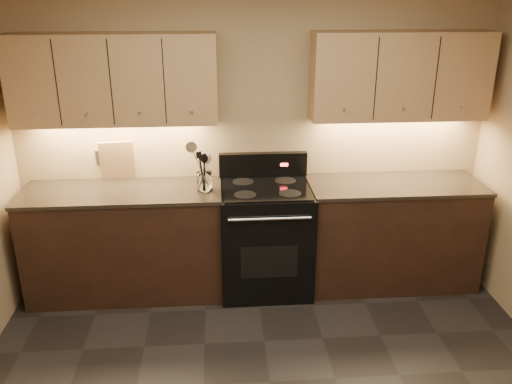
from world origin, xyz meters
TOP-DOWN VIEW (x-y plane):
  - wall_back at (0.00, 2.00)m, footprint 4.00×0.04m
  - counter_left at (-1.10, 1.70)m, footprint 1.62×0.62m
  - counter_right at (1.18, 1.70)m, footprint 1.46×0.62m
  - stove at (0.08, 1.68)m, footprint 0.76×0.68m
  - upper_cab_left at (-1.10, 1.85)m, footprint 1.60×0.30m
  - upper_cab_right at (1.18, 1.85)m, footprint 1.44×0.30m
  - outlet_plate at (-1.30, 1.99)m, footprint 0.08×0.01m
  - utensil_crock at (-0.42, 1.66)m, footprint 0.14×0.14m
  - cutting_board at (-1.16, 1.95)m, footprint 0.29×0.13m
  - wooden_spoon at (-0.46, 1.66)m, footprint 0.15×0.11m
  - black_spoon at (-0.42, 1.67)m, footprint 0.07×0.13m
  - black_turner at (-0.42, 1.63)m, footprint 0.14×0.10m
  - steel_skimmer at (-0.38, 1.64)m, footprint 0.23×0.14m

SIDE VIEW (x-z plane):
  - counter_left at x=-1.10m, z-range 0.00..0.93m
  - counter_right at x=1.18m, z-range 0.00..0.93m
  - stove at x=0.08m, z-range -0.09..1.05m
  - utensil_crock at x=-0.42m, z-range 0.92..1.08m
  - wooden_spoon at x=-0.46m, z-range 0.94..1.23m
  - black_spoon at x=-0.42m, z-range 0.94..1.26m
  - cutting_board at x=-1.16m, z-range 0.93..1.28m
  - black_turner at x=-0.42m, z-range 0.94..1.28m
  - outlet_plate at x=-1.30m, z-range 1.06..1.18m
  - steel_skimmer at x=-0.38m, z-range 0.94..1.35m
  - wall_back at x=0.00m, z-range 0.00..2.60m
  - upper_cab_left at x=-1.10m, z-range 1.45..2.15m
  - upper_cab_right at x=1.18m, z-range 1.45..2.15m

